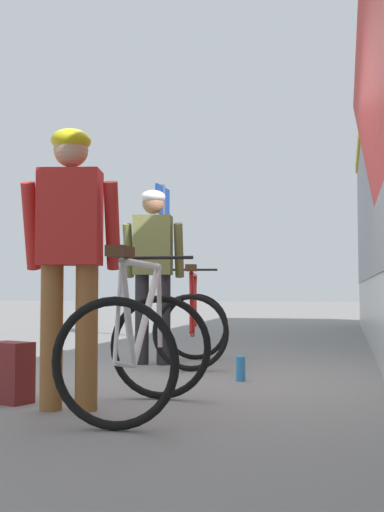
{
  "coord_description": "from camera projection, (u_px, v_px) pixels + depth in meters",
  "views": [
    {
      "loc": [
        1.29,
        -5.31,
        0.74
      ],
      "look_at": [
        -0.03,
        0.37,
        1.05
      ],
      "focal_mm": 45.95,
      "sensor_mm": 36.0,
      "label": 1
    }
  ],
  "objects": [
    {
      "name": "backpack_on_platform",
      "position": [
        11.0,
        372.0,
        4.32
      ],
      "size": [
        0.32,
        0.26,
        0.4
      ],
      "primitive_type": "cube",
      "rotation": [
        0.0,
        0.0,
        -0.34
      ],
      "color": "maroon",
      "rests_on": "ground"
    },
    {
      "name": "bicycle_far_white",
      "position": [
        140.0,
        346.0,
        3.98
      ],
      "size": [
        0.75,
        1.1,
        0.99
      ],
      "color": "black",
      "rests_on": "ground"
    },
    {
      "name": "bicycle_near_red",
      "position": [
        193.0,
        325.0,
        6.53
      ],
      "size": [
        0.89,
        1.18,
        0.99
      ],
      "color": "black",
      "rests_on": "ground"
    },
    {
      "name": "platform_sign_post",
      "position": [
        163.0,
        234.0,
        10.22
      ],
      "size": [
        0.08,
        0.7,
        2.4
      ],
      "color": "#595B60",
      "rests_on": "ground"
    },
    {
      "name": "cyclist_far_in_red",
      "position": [
        70.0,
        241.0,
        4.11
      ],
      "size": [
        0.65,
        0.38,
        1.76
      ],
      "color": "#935B2D",
      "rests_on": "ground"
    },
    {
      "name": "water_bottle_near_the_bikes",
      "position": [
        241.0,
        369.0,
        5.37
      ],
      "size": [
        0.08,
        0.08,
        0.2
      ],
      "primitive_type": "cylinder",
      "color": "#338CCC",
      "rests_on": "ground"
    },
    {
      "name": "cyclist_near_in_olive",
      "position": [
        153.0,
        260.0,
        6.62
      ],
      "size": [
        0.64,
        0.36,
        1.76
      ],
      "color": "#232328",
      "rests_on": "ground"
    },
    {
      "name": "ground_plane",
      "position": [
        186.0,
        380.0,
        5.42
      ],
      "size": [
        80.0,
        80.0,
        0.0
      ],
      "primitive_type": "plane",
      "color": "gray"
    }
  ]
}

